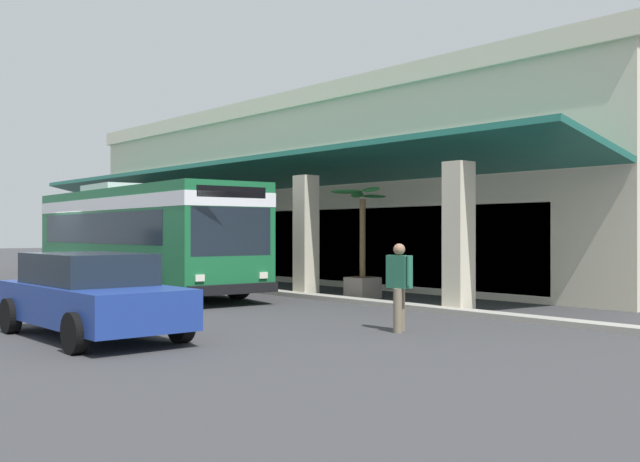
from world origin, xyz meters
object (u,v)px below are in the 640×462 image
(transit_bus, at_px, (139,231))
(parked_sedan_blue, at_px, (91,294))
(potted_palm, at_px, (362,268))
(pedestrian, at_px, (399,282))

(transit_bus, distance_m, parked_sedan_blue, 9.74)
(transit_bus, bearing_deg, potted_palm, 33.15)
(transit_bus, height_order, parked_sedan_blue, transit_bus)
(parked_sedan_blue, bearing_deg, potted_palm, 105.28)
(pedestrian, bearing_deg, parked_sedan_blue, -122.61)
(potted_palm, bearing_deg, transit_bus, -146.85)
(transit_bus, bearing_deg, parked_sedan_blue, -31.47)
(parked_sedan_blue, distance_m, potted_palm, 9.19)
(potted_palm, bearing_deg, parked_sedan_blue, -74.72)
(pedestrian, distance_m, potted_palm, 6.85)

